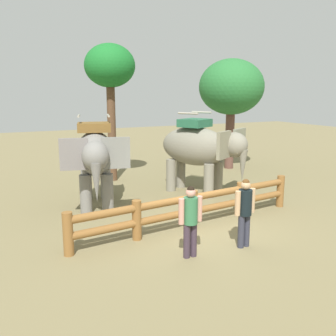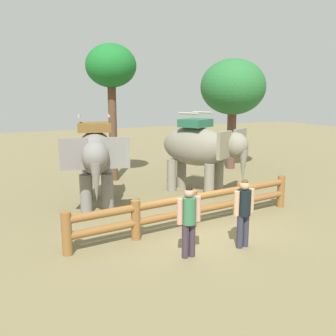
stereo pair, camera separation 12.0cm
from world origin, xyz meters
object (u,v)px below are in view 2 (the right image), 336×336
log_fence (193,206)px  elephant_near_left (96,156)px  tree_far_left (233,88)px  tourist_woman_in_black (244,208)px  elephant_center (200,148)px  tourist_man_in_blue (189,217)px  tree_back_center (111,70)px

log_fence → elephant_near_left: elephant_near_left is taller
tree_far_left → elephant_near_left: bearing=-156.0°
tree_far_left → tourist_woman_in_black: bearing=-123.0°
log_fence → elephant_center: bearing=56.6°
tourist_man_in_blue → tree_far_left: size_ratio=0.32×
tourist_man_in_blue → tourist_woman_in_black: bearing=-2.8°
elephant_near_left → tree_back_center: bearing=64.3°
tourist_woman_in_black → tourist_man_in_blue: 1.47m
elephant_near_left → tourist_woman_in_black: (2.36, -4.81, -0.71)m
elephant_near_left → tourist_man_in_blue: (0.89, -4.73, -0.73)m
elephant_center → tree_far_left: 5.57m
log_fence → tourist_man_in_blue: size_ratio=4.35×
log_fence → elephant_near_left: bearing=122.7°
elephant_near_left → tree_far_left: (7.72, 3.43, 2.25)m
elephant_center → tree_back_center: (-2.29, 3.46, 2.95)m
elephant_center → tourist_woman_in_black: bearing=-108.2°
log_fence → tree_back_center: size_ratio=1.29×
elephant_center → tree_back_center: size_ratio=0.62×
elephant_near_left → tree_far_left: tree_far_left is taller
elephant_near_left → tourist_man_in_blue: size_ratio=2.15×
tourist_woman_in_black → tree_back_center: size_ratio=0.30×
elephant_near_left → log_fence: bearing=-57.3°
tree_back_center → elephant_center: bearing=-56.5°
elephant_near_left → elephant_center: (3.95, 0.00, 0.00)m
log_fence → tree_back_center: 7.66m
elephant_near_left → elephant_center: elephant_center is taller
log_fence → elephant_near_left: (-1.95, 3.03, 1.10)m
tourist_man_in_blue → tree_back_center: bearing=84.6°
tourist_man_in_blue → elephant_center: bearing=57.2°
log_fence → tree_far_left: bearing=48.2°
log_fence → tourist_woman_in_black: size_ratio=4.28×
tourist_woman_in_black → tourist_man_in_blue: size_ratio=1.02×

